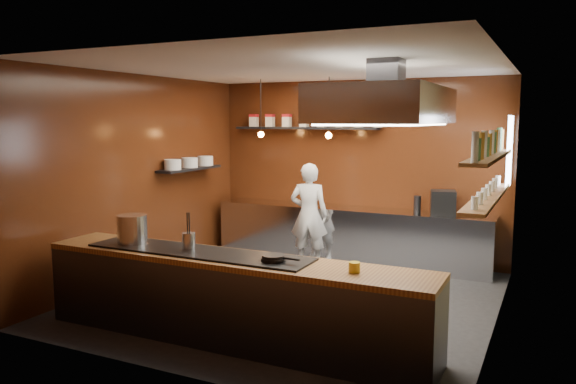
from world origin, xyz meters
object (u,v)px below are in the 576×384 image
Objects in this scene: espresso_machine at (443,202)px; stockpot_small at (133,231)px; stockpot_large at (132,229)px; extractor_hood at (385,105)px; chef at (309,215)px.

stockpot_small is at bearing -140.04° from espresso_machine.
stockpot_small is (-0.01, 0.03, -0.02)m from stockpot_large.
extractor_hood reaches higher than chef.
stockpot_small is at bearing -155.59° from extractor_hood.
extractor_hood is at bearing 24.41° from stockpot_small.
chef is (-1.79, 2.02, -1.67)m from extractor_hood.
stockpot_large is 1.12× the size of stockpot_small.
stockpot_small is 0.82× the size of espresso_machine.
stockpot_large reaches higher than stockpot_small.
stockpot_large is 0.04m from stockpot_small.
extractor_hood is 2.96m from espresso_machine.
stockpot_large is (-2.59, -1.21, -1.40)m from extractor_hood.
extractor_hood is at bearing -107.90° from espresso_machine.
stockpot_small is (-2.60, -1.18, -1.43)m from extractor_hood.
extractor_hood reaches higher than stockpot_large.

